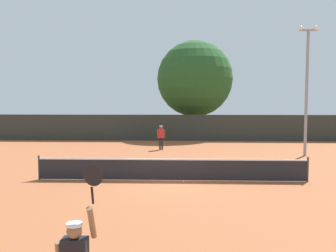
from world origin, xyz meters
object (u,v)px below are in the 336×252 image
object	(u,v)px
player_receiving	(161,135)
parked_car_mid	(242,127)
tennis_ball	(183,181)
light_pole	(307,82)
parked_car_near	(99,126)
large_tree	(195,79)

from	to	relation	value
player_receiving	parked_car_mid	distance (m)	13.38
tennis_ball	parked_car_mid	size ratio (longest dim) A/B	0.02
player_receiving	parked_car_mid	xyz separation A→B (m)	(7.56, 11.03, -0.27)
tennis_ball	light_pole	xyz separation A→B (m)	(7.72, 7.43, 4.57)
player_receiving	parked_car_near	world-z (taller)	player_receiving
tennis_ball	large_tree	distance (m)	20.11
parked_car_near	parked_car_mid	size ratio (longest dim) A/B	1.02
tennis_ball	light_pole	world-z (taller)	light_pole
light_pole	parked_car_mid	world-z (taller)	light_pole
player_receiving	light_pole	distance (m)	10.16
light_pole	parked_car_mid	xyz separation A→B (m)	(-1.67, 13.37, -3.82)
player_receiving	light_pole	xyz separation A→B (m)	(9.23, -2.34, 3.56)
tennis_ball	parked_car_near	bearing A→B (deg)	111.86
large_tree	parked_car_mid	xyz separation A→B (m)	(4.83, 1.49, -4.78)
parked_car_near	parked_car_mid	distance (m)	14.83
light_pole	parked_car_near	world-z (taller)	light_pole
player_receiving	parked_car_near	xyz separation A→B (m)	(-7.23, 12.03, -0.27)
light_pole	large_tree	world-z (taller)	large_tree
light_pole	large_tree	xyz separation A→B (m)	(-6.50, 11.88, 0.96)
player_receiving	large_tree	xyz separation A→B (m)	(2.73, 9.54, 4.51)
tennis_ball	large_tree	xyz separation A→B (m)	(1.22, 19.30, 5.52)
parked_car_mid	tennis_ball	bearing A→B (deg)	-104.34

